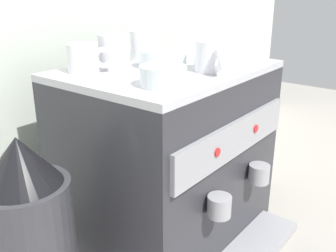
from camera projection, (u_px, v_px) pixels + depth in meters
ground_plane at (168, 227)px, 1.17m from camera, size 4.00×4.00×0.00m
tiled_backsplash_wall at (80, 44)px, 1.19m from camera, size 2.80×0.03×1.04m
espresso_machine at (169, 154)px, 1.08m from camera, size 0.54×0.51×0.49m
ceramic_cup_0 at (212, 56)px, 0.93m from camera, size 0.10×0.11×0.07m
ceramic_cup_1 at (142, 45)px, 1.09m from camera, size 0.08×0.11×0.08m
ceramic_cup_2 at (115, 51)px, 0.99m from camera, size 0.12×0.08×0.08m
ceramic_cup_3 at (85, 58)px, 0.92m from camera, size 0.09×0.10×0.07m
ceramic_bowl_0 at (163, 59)px, 0.99m from camera, size 0.12×0.12×0.04m
ceramic_bowl_1 at (163, 77)px, 0.80m from camera, size 0.10×0.10×0.04m
coffee_grinder at (30, 236)px, 0.80m from camera, size 0.19×0.19×0.42m
milk_pitcher at (241, 160)px, 1.45m from camera, size 0.10×0.10×0.14m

